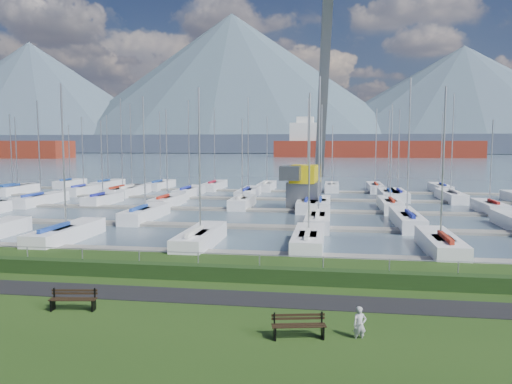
% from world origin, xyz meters
% --- Properties ---
extents(path, '(160.00, 2.00, 0.04)m').
position_xyz_m(path, '(0.00, -3.00, 0.01)').
color(path, black).
rests_on(path, grass).
extents(water, '(800.00, 540.00, 0.20)m').
position_xyz_m(water, '(0.00, 260.00, -0.40)').
color(water, '#495C6C').
extents(hedge, '(80.00, 0.70, 0.70)m').
position_xyz_m(hedge, '(0.00, -0.40, 0.35)').
color(hedge, '#1B3112').
rests_on(hedge, grass).
extents(fence, '(80.00, 0.04, 0.04)m').
position_xyz_m(fence, '(0.00, 0.00, 1.20)').
color(fence, '#9B9DA3').
rests_on(fence, grass).
extents(foothill, '(900.00, 80.00, 12.00)m').
position_xyz_m(foothill, '(0.00, 330.00, 6.00)').
color(foothill, '#3E475A').
rests_on(foothill, water).
extents(mountains, '(1190.00, 360.00, 115.00)m').
position_xyz_m(mountains, '(7.35, 404.62, 46.68)').
color(mountains, '#495A6B').
rests_on(mountains, water).
extents(docks, '(90.00, 41.60, 0.25)m').
position_xyz_m(docks, '(0.00, 26.00, -0.22)').
color(docks, slate).
rests_on(docks, water).
extents(bench_left, '(1.84, 0.67, 0.85)m').
position_xyz_m(bench_left, '(-4.53, -5.40, 0.42)').
color(bench_left, black).
rests_on(bench_left, grass).
extents(bench_right, '(1.85, 0.77, 0.85)m').
position_xyz_m(bench_right, '(4.32, -6.88, 0.42)').
color(bench_right, black).
rests_on(bench_right, grass).
extents(person, '(0.51, 0.41, 1.23)m').
position_xyz_m(person, '(6.33, -6.62, 0.62)').
color(person, '#A9A9B0').
rests_on(person, grass).
extents(crane, '(5.12, 13.31, 22.35)m').
position_xyz_m(crane, '(2.92, 29.87, 5.33)').
color(crane, slate).
rests_on(crane, water).
extents(cargo_ship_mid, '(95.60, 19.25, 21.50)m').
position_xyz_m(cargo_ship_mid, '(21.22, 220.75, 3.58)').
color(cargo_ship_mid, maroon).
rests_on(cargo_ship_mid, water).
extents(sailboat_fleet, '(75.71, 49.66, 12.76)m').
position_xyz_m(sailboat_fleet, '(-3.37, 29.31, 5.31)').
color(sailboat_fleet, '#1B4598').
rests_on(sailboat_fleet, water).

